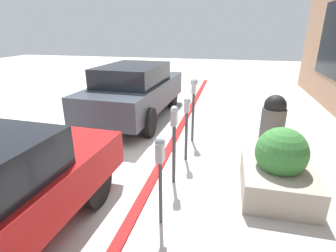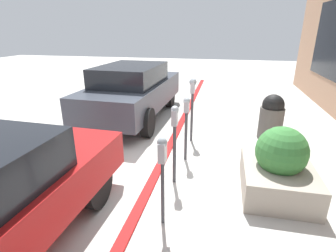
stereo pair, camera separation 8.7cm
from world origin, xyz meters
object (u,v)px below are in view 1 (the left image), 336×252
at_px(parking_meter_fourth, 194,95).
at_px(trash_bin, 273,118).
at_px(parked_car_middle, 135,90).
at_px(planter_box, 279,169).
at_px(parking_meter_second, 174,131).
at_px(parking_meter_middle, 187,117).
at_px(parking_meter_nearest, 160,162).

height_order(parking_meter_fourth, trash_bin, parking_meter_fourth).
bearing_deg(trash_bin, parked_car_middle, 77.79).
bearing_deg(parking_meter_fourth, planter_box, -138.20).
relative_size(parking_meter_second, parking_meter_middle, 1.06).
height_order(parking_meter_nearest, parked_car_middle, parked_car_middle).
height_order(planter_box, parked_car_middle, parked_car_middle).
bearing_deg(parked_car_middle, parking_meter_second, -147.88).
bearing_deg(planter_box, parked_car_middle, 48.13).
height_order(parking_meter_middle, trash_bin, parking_meter_middle).
bearing_deg(parking_meter_second, parked_car_middle, 29.85).
bearing_deg(parked_car_middle, planter_box, -129.59).
xyz_separation_m(parking_meter_second, trash_bin, (2.45, -1.93, -0.41)).
height_order(parking_meter_second, parked_car_middle, parked_car_middle).
relative_size(parking_meter_nearest, trash_bin, 1.16).
bearing_deg(trash_bin, parking_meter_middle, 129.92).
bearing_deg(parking_meter_second, parking_meter_fourth, -1.67).
bearing_deg(parking_meter_second, trash_bin, -38.31).
distance_m(parking_meter_middle, trash_bin, 2.46).
distance_m(parking_meter_fourth, trash_bin, 2.04).
distance_m(parking_meter_middle, parked_car_middle, 3.08).
relative_size(parking_meter_second, parking_meter_fourth, 0.93).
height_order(parking_meter_nearest, parking_meter_fourth, parking_meter_fourth).
relative_size(parked_car_middle, trash_bin, 4.04).
relative_size(parking_meter_nearest, parking_meter_middle, 0.97).
bearing_deg(trash_bin, parking_meter_nearest, 151.66).
bearing_deg(parked_car_middle, parking_meter_nearest, -153.84).
bearing_deg(planter_box, parking_meter_middle, 63.19).
height_order(parking_meter_nearest, trash_bin, parking_meter_nearest).
relative_size(parking_meter_middle, planter_box, 0.96).
xyz_separation_m(parking_meter_middle, trash_bin, (1.56, -1.87, -0.38)).
xyz_separation_m(parking_meter_nearest, parking_meter_middle, (1.95, -0.03, -0.02)).
xyz_separation_m(parking_meter_nearest, planter_box, (1.12, -1.67, -0.51)).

